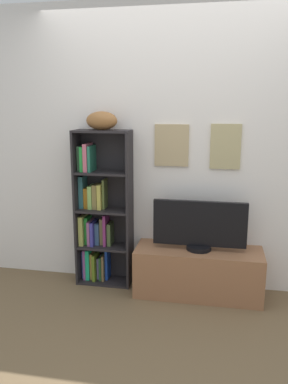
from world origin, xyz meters
The scene contains 6 objects.
ground centered at (0.00, 0.00, -0.02)m, with size 5.20×5.20×0.04m, color brown.
back_wall centered at (0.00, 1.13, 1.28)m, with size 4.80×0.08×2.57m.
bookshelf centered at (-0.73, 1.01, 0.67)m, with size 0.52×0.24×1.46m.
football centered at (-0.67, 0.98, 1.54)m, with size 0.29×0.16×0.16m, color #925D30.
tv_stand centered at (0.22, 0.89, 0.21)m, with size 1.12×0.41×0.43m.
television centered at (0.22, 0.89, 0.65)m, with size 0.81×0.22×0.44m.
Camera 1 is at (0.35, -2.38, 1.69)m, focal length 36.39 mm.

